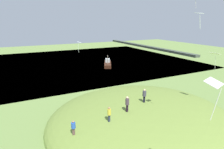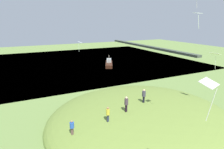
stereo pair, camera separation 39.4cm
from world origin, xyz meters
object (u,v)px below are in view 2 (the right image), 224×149
(kite_5, at_px, (215,54))
(person_near_shore, at_px, (72,126))
(kite_0, at_px, (80,43))
(boat_on_lake, at_px, (109,64))
(person_on_hilltop, at_px, (126,102))
(kite_8, at_px, (209,85))
(kite_6, at_px, (198,14))
(person_walking_path, at_px, (144,94))
(person_with_child, at_px, (108,112))

(kite_5, bearing_deg, person_near_shore, -95.88)
(kite_0, bearing_deg, boat_on_lake, 140.70)
(kite_5, bearing_deg, person_on_hilltop, -100.61)
(kite_8, bearing_deg, kite_6, 137.47)
(person_walking_path, xyz_separation_m, kite_8, (12.46, -5.19, 5.72))
(person_on_hilltop, bearing_deg, person_near_shore, -1.65)
(person_walking_path, height_order, person_near_shore, person_walking_path)
(kite_6, bearing_deg, boat_on_lake, 165.24)
(person_on_hilltop, bearing_deg, kite_8, 75.50)
(person_with_child, bearing_deg, kite_5, -11.33)
(boat_on_lake, distance_m, person_walking_path, 33.23)
(kite_0, bearing_deg, kite_8, -3.86)
(person_with_child, relative_size, person_on_hilltop, 0.91)
(person_with_child, xyz_separation_m, kite_8, (10.73, 0.53, 6.14))
(person_with_child, xyz_separation_m, kite_5, (1.40, 13.66, 5.28))
(boat_on_lake, height_order, kite_0, kite_0)
(person_near_shore, relative_size, kite_0, 0.83)
(kite_8, bearing_deg, kite_5, 125.39)
(boat_on_lake, relative_size, kite_5, 3.56)
(boat_on_lake, xyz_separation_m, kite_0, (16.46, -13.47, 8.28))
(person_with_child, distance_m, kite_0, 17.79)
(kite_6, distance_m, kite_8, 8.57)
(person_with_child, distance_m, kite_5, 14.71)
(person_on_hilltop, distance_m, kite_8, 12.94)
(person_on_hilltop, distance_m, kite_5, 12.28)
(person_walking_path, relative_size, person_with_child, 1.04)
(person_on_hilltop, relative_size, kite_0, 0.98)
(kite_0, bearing_deg, person_on_hilltop, 0.77)
(person_walking_path, xyz_separation_m, person_near_shore, (1.34, -9.45, -1.22))
(kite_6, bearing_deg, kite_5, 114.52)
(boat_on_lake, distance_m, kite_8, 47.39)
(boat_on_lake, bearing_deg, person_on_hilltop, -176.72)
(person_near_shore, height_order, kite_0, kite_0)
(boat_on_lake, height_order, person_with_child, person_with_child)
(boat_on_lake, relative_size, person_on_hilltop, 4.03)
(person_on_hilltop, bearing_deg, kite_0, -93.43)
(person_near_shore, bearing_deg, kite_6, 174.34)
(person_on_hilltop, bearing_deg, boat_on_lake, -116.37)
(kite_0, bearing_deg, person_with_child, -8.08)
(person_on_hilltop, relative_size, kite_5, 0.88)
(boat_on_lake, bearing_deg, kite_6, -169.31)
(person_walking_path, bearing_deg, person_with_child, 51.82)
(person_on_hilltop, distance_m, kite_6, 11.37)
(person_on_hilltop, bearing_deg, kite_6, 115.24)
(person_walking_path, height_order, kite_6, kite_6)
(person_near_shore, xyz_separation_m, person_on_hilltop, (-0.28, 6.33, 1.17))
(kite_6, bearing_deg, person_walking_path, -179.38)
(boat_on_lake, height_order, kite_6, kite_6)
(person_near_shore, xyz_separation_m, person_with_child, (0.39, 3.73, 0.79))
(person_walking_path, relative_size, person_on_hilltop, 0.95)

